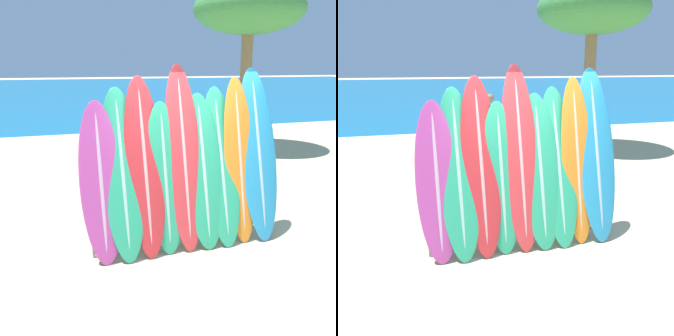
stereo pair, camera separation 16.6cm
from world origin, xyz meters
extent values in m
plane|color=#CCB789|center=(0.00, 0.00, 0.00)|extent=(160.00, 160.00, 0.00)
cube|color=#146693|center=(0.00, 40.38, 0.00)|extent=(120.00, 60.00, 0.00)
cube|color=white|center=(0.00, 10.68, 0.01)|extent=(120.00, 0.60, 0.01)
cylinder|color=gray|center=(-1.65, 0.72, 0.48)|extent=(0.04, 0.04, 0.96)
cylinder|color=gray|center=(1.04, 0.72, 0.48)|extent=(0.04, 0.04, 0.96)
cylinder|color=gray|center=(-0.30, 0.72, 0.93)|extent=(2.72, 0.04, 0.04)
cylinder|color=gray|center=(-0.30, 0.72, 0.12)|extent=(2.72, 0.04, 0.04)
ellipsoid|color=#B23D8E|center=(-1.50, 0.73, 1.08)|extent=(0.57, 0.67, 2.15)
ellipsoid|color=#CAA1BE|center=(-1.50, 0.73, 1.08)|extent=(0.10, 0.66, 2.07)
ellipsoid|color=#289E70|center=(-1.20, 0.76, 1.16)|extent=(0.57, 0.85, 2.32)
ellipsoid|color=#9AC3B3|center=(-1.20, 0.76, 1.16)|extent=(0.10, 0.82, 2.23)
ellipsoid|color=red|center=(-0.88, 0.77, 1.24)|extent=(0.55, 0.80, 2.47)
ellipsoid|color=#D19A9C|center=(-0.88, 0.77, 1.24)|extent=(0.10, 0.78, 2.38)
ellipsoid|color=#289E70|center=(-0.60, 0.72, 1.06)|extent=(0.53, 0.58, 2.12)
ellipsoid|color=#9AC3B3|center=(-0.60, 0.72, 1.06)|extent=(0.10, 0.57, 2.04)
ellipsoid|color=red|center=(-0.30, 0.78, 1.31)|extent=(0.53, 0.76, 2.63)
ellipsoid|color=#D59E9F|center=(-0.30, 0.78, 1.31)|extent=(0.10, 0.74, 2.52)
ellipsoid|color=#289E70|center=(-0.02, 0.74, 1.11)|extent=(0.59, 0.71, 2.22)
ellipsoid|color=#9AC3B3|center=(-0.02, 0.74, 1.11)|extent=(0.11, 0.69, 2.13)
ellipsoid|color=#289E70|center=(0.28, 0.76, 1.15)|extent=(0.56, 0.77, 2.30)
ellipsoid|color=#9AC3B3|center=(0.28, 0.76, 1.15)|extent=(0.10, 0.74, 2.21)
ellipsoid|color=orange|center=(0.58, 0.76, 1.22)|extent=(0.49, 0.63, 2.44)
ellipsoid|color=beige|center=(0.58, 0.76, 1.22)|extent=(0.09, 0.61, 2.34)
ellipsoid|color=teal|center=(0.90, 0.78, 1.29)|extent=(0.60, 0.80, 2.57)
ellipsoid|color=#98BACC|center=(0.90, 0.78, 1.29)|extent=(0.11, 0.78, 2.47)
cylinder|color=#A87A5B|center=(0.37, 4.14, 0.42)|extent=(0.12, 0.12, 0.84)
cylinder|color=#A87A5B|center=(0.26, 3.99, 0.42)|extent=(0.12, 0.12, 0.84)
cube|color=gold|center=(0.31, 4.06, 0.71)|extent=(0.26, 0.28, 0.25)
cube|color=gold|center=(0.31, 4.06, 1.17)|extent=(0.28, 0.30, 0.66)
sphere|color=#A87A5B|center=(0.31, 4.06, 1.65)|extent=(0.24, 0.24, 0.24)
cylinder|color=#846047|center=(0.86, 6.88, 0.42)|extent=(0.12, 0.12, 0.85)
cylinder|color=#846047|center=(0.70, 6.79, 0.42)|extent=(0.12, 0.12, 0.85)
cube|color=#CC4C3D|center=(0.78, 6.83, 0.72)|extent=(0.28, 0.25, 0.25)
cube|color=white|center=(0.78, 6.83, 1.18)|extent=(0.31, 0.27, 0.66)
sphere|color=#846047|center=(0.78, 6.83, 1.66)|extent=(0.24, 0.24, 0.24)
cylinder|color=brown|center=(3.76, 6.50, 1.80)|extent=(0.34, 0.34, 3.60)
ellipsoid|color=#387F3D|center=(3.76, 6.50, 4.16)|extent=(3.23, 3.23, 1.45)
camera|label=1|loc=(-2.19, -4.33, 2.61)|focal=42.00mm
camera|label=2|loc=(-2.03, -4.37, 2.61)|focal=42.00mm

